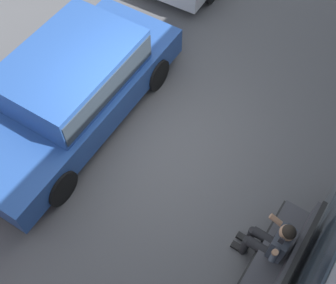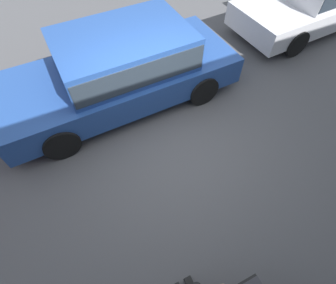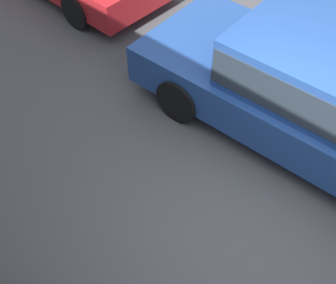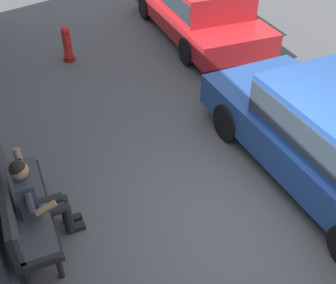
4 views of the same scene
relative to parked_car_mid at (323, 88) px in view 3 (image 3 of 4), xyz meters
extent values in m
plane|color=#4C4C4F|center=(-0.29, 1.55, -0.80)|extent=(60.00, 60.00, 0.00)
cube|color=#23478E|center=(0.09, 0.00, -0.27)|extent=(4.73, 2.03, 0.56)
cylinder|color=black|center=(1.50, 0.95, -0.47)|extent=(0.65, 0.20, 0.65)
cylinder|color=black|center=(1.56, -0.85, -0.47)|extent=(0.65, 0.20, 0.65)
cylinder|color=black|center=(4.23, 0.41, -0.49)|extent=(0.61, 0.20, 0.61)
camera|label=1|loc=(3.14, 4.15, 5.66)|focal=45.00mm
camera|label=2|loc=(0.99, 4.15, 3.22)|focal=28.00mm
camera|label=3|loc=(-1.11, 4.15, 3.49)|focal=45.00mm
camera|label=4|loc=(-3.46, 4.15, 3.70)|focal=45.00mm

